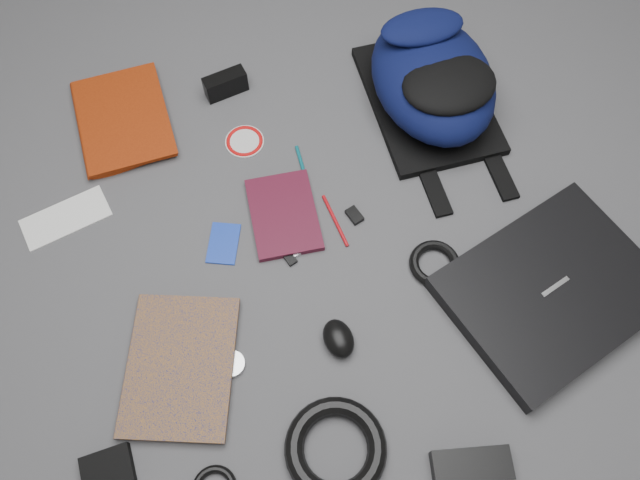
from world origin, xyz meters
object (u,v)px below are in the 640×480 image
object	(u,v)px
dvd_case	(284,214)
textbook_red	(79,131)
backpack	(433,78)
pouch	(109,475)
comic_book	(128,364)
power_brick	(471,466)
compact_camera	(225,84)
laptop	(552,290)
mouse	(338,339)

from	to	relation	value
dvd_case	textbook_red	bearing A→B (deg)	143.92
backpack	pouch	size ratio (longest dim) A/B	4.67
textbook_red	comic_book	distance (m)	0.58
backpack	power_brick	xyz separation A→B (m)	(-0.24, -0.80, -0.07)
compact_camera	pouch	bearing A→B (deg)	-126.57
pouch	dvd_case	bearing A→B (deg)	42.67
comic_book	compact_camera	distance (m)	0.69
pouch	compact_camera	bearing A→B (deg)	62.08
power_brick	laptop	bearing A→B (deg)	54.95
laptop	mouse	bearing A→B (deg)	159.59
backpack	textbook_red	bearing A→B (deg)	171.41
dvd_case	compact_camera	size ratio (longest dim) A/B	1.94
backpack	pouch	world-z (taller)	backpack
dvd_case	power_brick	size ratio (longest dim) A/B	1.40
textbook_red	power_brick	distance (m)	1.12
mouse	backpack	bearing A→B (deg)	48.17
power_brick	pouch	xyz separation A→B (m)	(-0.63, 0.19, -0.01)
compact_camera	pouch	xyz separation A→B (m)	(-0.42, -0.79, -0.02)
dvd_case	backpack	bearing A→B (deg)	30.83
backpack	laptop	world-z (taller)	backpack
comic_book	pouch	xyz separation A→B (m)	(-0.07, -0.19, 0.00)
backpack	dvd_case	bearing A→B (deg)	-152.44
power_brick	pouch	size ratio (longest dim) A/B	1.58
backpack	textbook_red	world-z (taller)	backpack
textbook_red	power_brick	size ratio (longest dim) A/B	1.96
laptop	dvd_case	distance (m)	0.58
backpack	power_brick	size ratio (longest dim) A/B	2.95
backpack	laptop	bearing A→B (deg)	-81.58
laptop	dvd_case	world-z (taller)	laptop
mouse	pouch	distance (m)	0.49
laptop	power_brick	bearing A→B (deg)	-154.10
dvd_case	pouch	distance (m)	0.62
mouse	power_brick	world-z (taller)	mouse
textbook_red	mouse	distance (m)	0.78
laptop	power_brick	world-z (taller)	laptop
textbook_red	comic_book	xyz separation A→B (m)	(0.01, -0.58, -0.00)
mouse	power_brick	bearing A→B (deg)	-66.35
textbook_red	dvd_case	bearing A→B (deg)	-42.25
comic_book	power_brick	size ratio (longest dim) A/B	2.00
laptop	mouse	world-z (taller)	mouse
mouse	power_brick	distance (m)	0.34
backpack	pouch	bearing A→B (deg)	-142.20
compact_camera	backpack	bearing A→B (deg)	-30.33
comic_book	pouch	bearing A→B (deg)	-89.39
textbook_red	mouse	size ratio (longest dim) A/B	3.42
backpack	textbook_red	distance (m)	0.83
textbook_red	dvd_case	size ratio (longest dim) A/B	1.40
laptop	compact_camera	xyz separation A→B (m)	(-0.51, 0.72, 0.01)
dvd_case	comic_book	bearing A→B (deg)	-143.55
dvd_case	pouch	world-z (taller)	pouch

